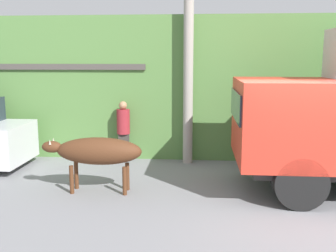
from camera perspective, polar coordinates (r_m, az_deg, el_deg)
name	(u,v)px	position (r m, az deg, el deg)	size (l,w,h in m)	color
ground_plane	(300,209)	(8.07, 18.63, -11.28)	(60.00, 60.00, 0.00)	gray
hillside_embankment	(255,82)	(14.20, 12.58, 6.23)	(32.00, 6.61, 3.98)	#568442
building_backdrop	(67,105)	(12.81, -14.43, 2.91)	(5.38, 2.70, 2.67)	#99ADB7
brown_cow	(97,152)	(8.45, -10.26, -3.68)	(2.15, 0.58, 1.19)	#512D19
pedestrian_on_hill	(123,129)	(10.86, -6.48, -0.39)	(0.42, 0.42, 1.67)	#38332D
utility_pole	(189,33)	(10.49, 3.01, 13.37)	(0.90, 0.26, 6.76)	#9E998E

